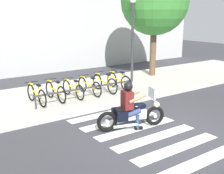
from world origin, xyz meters
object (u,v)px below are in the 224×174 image
Objects in this scene: bicycle_3 at (89,86)px; motorcycle at (132,114)px; bicycle_1 at (55,91)px; rider at (130,102)px; bicycle_5 at (119,81)px; bicycle_4 at (105,83)px; bicycle_0 at (36,95)px; bike_rack at (89,88)px; bicycle_2 at (73,89)px; street_lamp at (133,32)px; tree_near_rack at (155,1)px.

motorcycle is at bearing -100.38° from bicycle_3.
rider is at bearing -77.70° from bicycle_1.
bicycle_1 is (-0.75, 3.45, -0.31)m from rider.
bicycle_4 is at bearing 179.97° from bicycle_5.
bicycle_0 is 0.38× the size of bike_rack.
bicycle_1 is at bearing -179.90° from bicycle_2.
street_lamp is (1.52, 0.99, 1.95)m from bicycle_5.
bicycle_4 is (2.93, -0.00, 0.01)m from bicycle_0.
rider is (-0.07, 0.03, 0.36)m from motorcycle.
bicycle_4 is 3.14m from street_lamp.
rider reaches higher than bicycle_4.
bicycle_2 is (0.73, 0.00, -0.02)m from bicycle_1.
bicycle_5 reaches higher than bicycle_2.
bicycle_0 is 1.01× the size of bicycle_2.
rider is 6.01m from street_lamp.
motorcycle reaches higher than bicycle_5.
bike_rack is at bearing -123.43° from bicycle_3.
bicycle_0 is 1.92m from bike_rack.
tree_near_rack is at bearing 42.34° from motorcycle.
tree_near_rack is at bearing 12.67° from bicycle_1.
bicycle_2 is 2.20m from bicycle_5.
rider is 0.89× the size of bicycle_0.
bicycle_5 is (1.47, -0.00, 0.02)m from bicycle_3.
bicycle_3 reaches higher than bike_rack.
motorcycle reaches higher than bicycle_3.
tree_near_rack reaches higher than motorcycle.
bicycle_2 is at bearing 179.98° from bicycle_3.
bicycle_5 is (3.66, -0.00, 0.01)m from bicycle_0.
tree_near_rack reaches higher than bicycle_0.
bicycle_2 is at bearing 123.44° from bike_rack.
bicycle_4 is 0.42× the size of street_lamp.
motorcycle is 6.09m from street_lamp.
rider reaches higher than bicycle_5.
rider reaches higher than motorcycle.
bicycle_4 is 1.23m from bike_rack.
street_lamp is 2.28m from tree_near_rack.
rider is 3.47m from bicycle_2.
bicycle_3 is 0.41× the size of street_lamp.
bicycle_2 is 0.39× the size of street_lamp.
bicycle_1 is at bearing -180.00° from bicycle_4.
tree_near_rack is at bearing 20.95° from bike_rack.
bicycle_2 is at bearing 179.96° from bicycle_5.
bike_rack is at bearing -159.05° from tree_near_rack.
motorcycle is 8.01m from tree_near_rack.
rider is at bearing -96.80° from bike_rack.
bicycle_5 reaches higher than bicycle_1.
bicycle_4 is 5.40m from tree_near_rack.
bicycle_4 is (2.20, 0.00, 0.01)m from bicycle_1.
motorcycle is 4.07m from bicycle_5.
tree_near_rack reaches higher than street_lamp.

